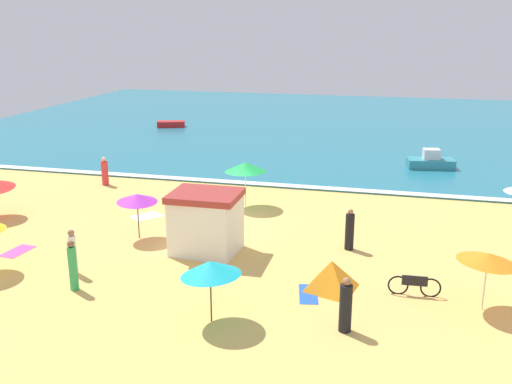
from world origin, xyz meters
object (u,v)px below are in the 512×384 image
beachgoer_4 (73,266)px  beach_umbrella_0 (488,258)px  parked_bicycle (414,285)px  lifeguard_cabana (206,222)px  beach_umbrella_7 (210,268)px  small_boat_1 (431,162)px  beachgoer_0 (350,231)px  beachgoer_5 (73,252)px  beach_umbrella_1 (245,167)px  beachgoer_3 (105,172)px  beach_umbrella_3 (137,198)px  beach_tent (331,275)px  small_boat_0 (171,124)px  beachgoer_1 (346,306)px

beachgoer_4 → beach_umbrella_0: bearing=8.0°
parked_bicycle → beachgoer_4: beachgoer_4 is taller
beachgoer_4 → lifeguard_cabana: bearing=52.9°
beach_umbrella_7 → small_boat_1: beach_umbrella_7 is taller
beachgoer_0 → beachgoer_5: 11.09m
beachgoer_0 → beachgoer_4: beachgoer_4 is taller
parked_bicycle → lifeguard_cabana: bearing=166.0°
beach_umbrella_1 → beachgoer_3: bearing=167.6°
beach_umbrella_3 → beachgoer_4: size_ratio=1.34×
small_boat_1 → beach_umbrella_0: bearing=-87.2°
beach_tent → beachgoer_5: (-9.62, -1.08, 0.33)m
beachgoer_0 → beachgoer_3: (-14.79, 6.64, -0.04)m
parked_bicycle → small_boat_0: 35.80m
beach_umbrella_7 → beachgoer_1: 4.33m
lifeguard_cabana → beach_umbrella_7: lifeguard_cabana is taller
beach_umbrella_7 → beachgoer_5: size_ratio=1.43×
beach_umbrella_0 → beachgoer_3: size_ratio=1.56×
beach_umbrella_3 → beachgoer_0: bearing=5.7°
beachgoer_1 → beach_umbrella_1: bearing=118.6°
beach_tent → parked_bicycle: size_ratio=1.28×
beachgoer_1 → small_boat_0: (-18.73, 32.13, -0.48)m
beachgoer_1 → small_boat_0: 37.19m
beach_umbrella_1 → beach_tent: bearing=-57.5°
beach_umbrella_1 → beach_umbrella_7: (2.04, -11.87, -0.26)m
beach_tent → beachgoer_4: (-8.88, -2.30, 0.37)m
beach_umbrella_3 → beach_umbrella_7: (5.44, -6.31, -0.01)m
beachgoer_3 → beachgoer_5: bearing=-67.2°
parked_bicycle → beachgoer_1: size_ratio=1.01×
parked_bicycle → beachgoer_4: size_ratio=0.97×
beach_umbrella_3 → beach_umbrella_1: bearing=58.6°
parked_bicycle → small_boat_0: size_ratio=0.69×
beach_umbrella_1 → beach_umbrella_7: size_ratio=1.17×
beach_umbrella_0 → beachgoer_0: (-4.80, 4.27, -1.02)m
beach_umbrella_0 → beachgoer_0: beach_umbrella_0 is taller
beachgoer_0 → beach_tent: bearing=-94.0°
beach_umbrella_0 → beachgoer_4: 14.12m
lifeguard_cabana → beachgoer_3: size_ratio=1.66×
small_boat_0 → beachgoer_3: bearing=-79.5°
beach_umbrella_1 → small_boat_0: size_ratio=1.13×
beachgoer_3 → beachgoer_5: 12.63m
beach_umbrella_3 → parked_bicycle: size_ratio=1.38×
beach_umbrella_1 → parked_bicycle: 11.97m
parked_bicycle → beachgoer_3: bearing=149.1°
beach_umbrella_1 → beach_umbrella_3: (-3.40, -5.56, -0.25)m
beachgoer_1 → beachgoer_4: (-9.65, 0.56, 0.07)m
beachgoer_3 → beachgoer_0: bearing=-24.2°
small_boat_1 → beachgoer_0: bearing=-104.3°
beachgoer_0 → small_boat_0: beachgoer_0 is taller
beach_umbrella_0 → beach_umbrella_7: (-8.49, -2.95, -0.01)m
beach_umbrella_7 → beachgoer_3: 17.78m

